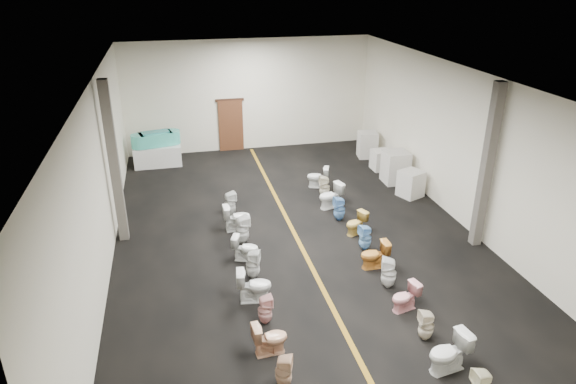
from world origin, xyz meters
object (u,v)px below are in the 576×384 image
at_px(toilet_right_6, 365,237).
at_px(toilet_right_8, 339,209).
at_px(toilet_left_9, 230,204).
at_px(toilet_right_3, 405,297).
at_px(toilet_right_1, 449,353).
at_px(toilet_right_4, 389,273).
at_px(toilet_right_10, 325,187).
at_px(appliance_crate_c, 381,160).
at_px(toilet_left_7, 242,230).
at_px(bathtub, 156,139).
at_px(toilet_left_2, 270,338).
at_px(toilet_left_5, 253,264).
at_px(toilet_left_3, 265,310).
at_px(toilet_left_4, 254,285).
at_px(appliance_crate_a, 411,184).
at_px(toilet_left_6, 246,248).
at_px(toilet_right_9, 331,196).
at_px(display_table, 158,155).
at_px(toilet_right_5, 375,255).
at_px(toilet_right_11, 318,177).
at_px(toilet_left_8, 237,217).
at_px(toilet_left_1, 284,371).
at_px(appliance_crate_d, 367,145).
at_px(appliance_crate_b, 395,167).
at_px(toilet_right_7, 356,223).
at_px(toilet_right_2, 426,325).

height_order(toilet_right_6, toilet_right_8, toilet_right_8).
distance_m(toilet_left_9, toilet_right_3, 6.49).
relative_size(toilet_left_9, toilet_right_1, 0.94).
relative_size(toilet_right_4, toilet_right_10, 1.05).
height_order(appliance_crate_c, toilet_left_7, toilet_left_7).
bearing_deg(bathtub, toilet_left_2, -92.79).
distance_m(toilet_left_5, toilet_left_9, 3.60).
xyz_separation_m(toilet_left_3, toilet_left_4, (-0.09, 0.86, 0.06)).
xyz_separation_m(appliance_crate_a, toilet_right_8, (-2.88, -1.18, -0.06)).
height_order(toilet_left_6, toilet_right_9, toilet_right_9).
xyz_separation_m(appliance_crate_a, toilet_right_6, (-2.76, -3.02, -0.07)).
relative_size(display_table, toilet_right_5, 2.41).
xyz_separation_m(toilet_left_5, toilet_right_4, (3.08, -1.13, 0.02)).
relative_size(toilet_left_7, toilet_right_11, 1.07).
distance_m(display_table, toilet_left_8, 6.41).
relative_size(toilet_left_8, toilet_right_5, 1.08).
relative_size(toilet_left_4, toilet_right_3, 1.22).
relative_size(toilet_left_6, toilet_right_1, 0.85).
relative_size(toilet_left_1, toilet_right_4, 0.87).
xyz_separation_m(display_table, bathtub, (-0.00, 0.00, 0.68)).
height_order(display_table, toilet_right_4, same).
xyz_separation_m(toilet_left_2, toilet_left_8, (0.09, 5.34, 0.04)).
xyz_separation_m(appliance_crate_c, toilet_left_8, (-5.97, -3.63, 0.02)).
bearing_deg(appliance_crate_d, toilet_left_5, -127.76).
relative_size(toilet_left_3, toilet_right_5, 0.93).
bearing_deg(toilet_left_8, toilet_right_9, -76.84).
xyz_separation_m(appliance_crate_d, toilet_left_8, (-5.97, -5.06, -0.12)).
height_order(appliance_crate_b, toilet_right_7, appliance_crate_b).
bearing_deg(toilet_left_3, toilet_right_2, -114.56).
bearing_deg(toilet_left_7, toilet_right_6, -124.08).
height_order(toilet_left_3, toilet_left_6, toilet_left_6).
relative_size(appliance_crate_a, toilet_left_7, 1.08).
bearing_deg(display_table, appliance_crate_a, -30.95).
bearing_deg(toilet_left_1, toilet_right_2, -57.83).
height_order(toilet_left_3, toilet_right_11, toilet_right_11).
relative_size(display_table, appliance_crate_c, 2.35).
relative_size(toilet_left_5, toilet_left_7, 0.92).
bearing_deg(toilet_right_6, toilet_left_4, -73.35).
bearing_deg(toilet_right_5, toilet_right_2, 0.43).
height_order(appliance_crate_c, toilet_right_5, appliance_crate_c).
height_order(toilet_left_9, toilet_right_8, toilet_left_9).
distance_m(appliance_crate_a, toilet_left_1, 9.49).
height_order(appliance_crate_b, toilet_right_4, appliance_crate_b).
distance_m(display_table, toilet_right_1, 13.67).
height_order(display_table, toilet_right_1, toilet_right_1).
relative_size(toilet_left_5, toilet_right_1, 0.92).
relative_size(appliance_crate_b, toilet_right_2, 1.66).
distance_m(appliance_crate_d, toilet_left_1, 12.82).
bearing_deg(bathtub, appliance_crate_a, -44.45).
bearing_deg(toilet_right_9, toilet_right_4, -15.66).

